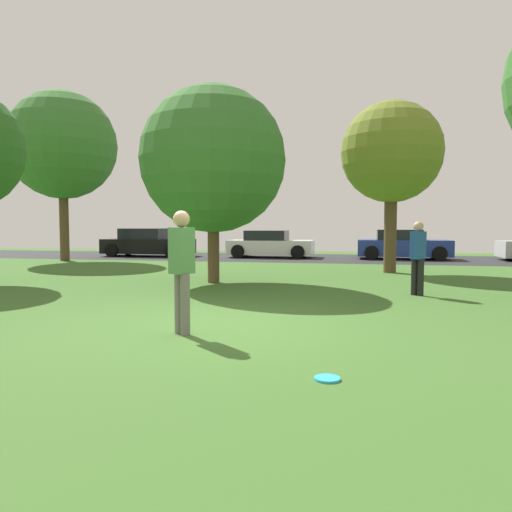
# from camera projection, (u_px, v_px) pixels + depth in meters

# --- Properties ---
(ground_plane) EXTENTS (44.00, 44.00, 0.00)m
(ground_plane) POSITION_uv_depth(u_px,v_px,m) (217.00, 326.00, 7.66)
(ground_plane) COLOR #3D6628
(road_strip) EXTENTS (44.00, 6.40, 0.01)m
(road_strip) POSITION_uv_depth(u_px,v_px,m) (314.00, 258.00, 23.27)
(road_strip) COLOR #28282B
(road_strip) RESTS_ON ground_plane
(oak_tree_center) EXTENTS (3.30, 3.30, 5.61)m
(oak_tree_center) POSITION_uv_depth(u_px,v_px,m) (392.00, 153.00, 15.96)
(oak_tree_center) COLOR brown
(oak_tree_center) RESTS_ON ground_plane
(birch_tree_lone) EXTENTS (4.68, 4.68, 7.39)m
(birch_tree_lone) POSITION_uv_depth(u_px,v_px,m) (62.00, 146.00, 21.29)
(birch_tree_lone) COLOR brown
(birch_tree_lone) RESTS_ON ground_plane
(maple_tree_far) EXTENTS (3.94, 3.94, 5.31)m
(maple_tree_far) POSITION_uv_depth(u_px,v_px,m) (213.00, 160.00, 13.17)
(maple_tree_far) COLOR brown
(maple_tree_far) RESTS_ON ground_plane
(person_thrower) EXTENTS (0.37, 0.39, 1.78)m
(person_thrower) POSITION_uv_depth(u_px,v_px,m) (182.00, 266.00, 7.01)
(person_thrower) COLOR slate
(person_thrower) RESTS_ON ground_plane
(person_catcher) EXTENTS (0.37, 0.39, 1.65)m
(person_catcher) POSITION_uv_depth(u_px,v_px,m) (418.00, 255.00, 10.90)
(person_catcher) COLOR black
(person_catcher) RESTS_ON ground_plane
(frisbee_disc) EXTENTS (0.27, 0.27, 0.03)m
(frisbee_disc) POSITION_uv_depth(u_px,v_px,m) (327.00, 379.00, 4.98)
(frisbee_disc) COLOR #2DB2E0
(frisbee_disc) RESTS_ON ground_plane
(parked_car_black) EXTENTS (4.46, 1.98, 1.40)m
(parked_car_black) POSITION_uv_depth(u_px,v_px,m) (148.00, 243.00, 24.59)
(parked_car_black) COLOR black
(parked_car_black) RESTS_ON ground_plane
(parked_car_white) EXTENTS (4.07, 2.06, 1.31)m
(parked_car_white) POSITION_uv_depth(u_px,v_px,m) (270.00, 245.00, 23.71)
(parked_car_white) COLOR white
(parked_car_white) RESTS_ON ground_plane
(parked_car_blue) EXTENTS (4.13, 2.10, 1.36)m
(parked_car_blue) POSITION_uv_depth(u_px,v_px,m) (403.00, 245.00, 22.54)
(parked_car_blue) COLOR #233893
(parked_car_blue) RESTS_ON ground_plane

